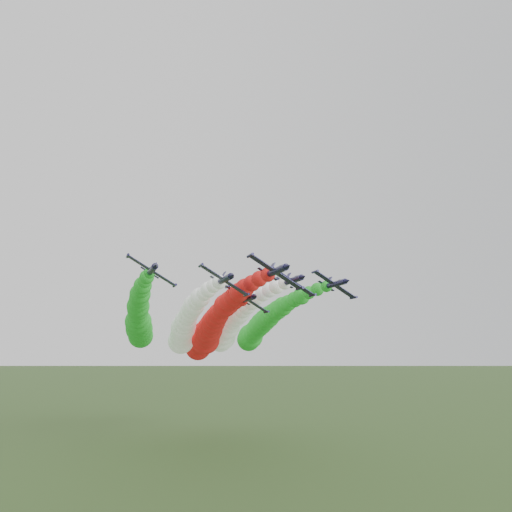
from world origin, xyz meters
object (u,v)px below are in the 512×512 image
object	(u,v)px
jet_outer_left	(139,322)
jet_inner_right	(229,327)
jet_lead	(213,326)
jet_inner_left	(185,327)
jet_trail	(204,336)
jet_outer_right	(261,326)

from	to	relation	value
jet_outer_left	jet_inner_right	bearing A→B (deg)	-7.50
jet_lead	jet_inner_left	xyz separation A→B (m)	(-6.27, 11.74, 0.16)
jet_inner_left	jet_inner_right	xyz separation A→B (m)	(14.83, 1.38, 0.23)
jet_lead	jet_outer_left	distance (m)	26.34
jet_lead	jet_outer_left	size ratio (longest dim) A/B	1.00
jet_inner_left	jet_outer_left	size ratio (longest dim) A/B	1.00
jet_inner_left	jet_trail	size ratio (longest dim) A/B	1.00
jet_lead	jet_trail	xyz separation A→B (m)	(3.15, 26.84, -2.24)
jet_inner_right	jet_outer_left	size ratio (longest dim) A/B	1.00
jet_inner_left	jet_inner_right	world-z (taller)	jet_inner_right
jet_inner_left	jet_inner_right	distance (m)	14.90
jet_lead	jet_outer_left	world-z (taller)	jet_outer_left
jet_inner_right	jet_outer_right	bearing A→B (deg)	13.18
jet_outer_left	jet_outer_right	distance (m)	40.91
jet_lead	jet_inner_right	size ratio (longest dim) A/B	1.00
jet_lead	jet_trail	bearing A→B (deg)	83.30
jet_outer_left	jet_trail	distance (m)	25.65
jet_inner_right	jet_outer_left	bearing A→B (deg)	172.50
jet_lead	jet_inner_left	world-z (taller)	jet_lead
jet_inner_left	jet_outer_right	size ratio (longest dim) A/B	1.00
jet_lead	jet_outer_right	xyz separation A→B (m)	(20.77, 15.97, 1.02)
jet_inner_right	jet_trail	xyz separation A→B (m)	(-5.42, 13.72, -2.63)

